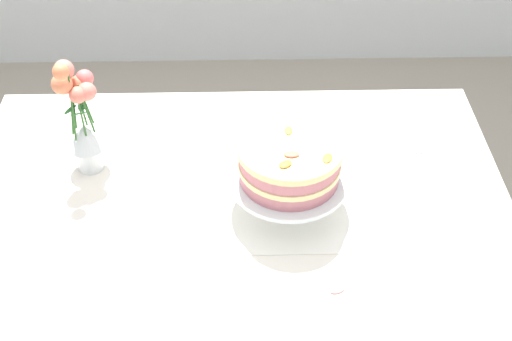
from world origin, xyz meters
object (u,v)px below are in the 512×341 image
dining_table (236,238)px  layer_cake (290,161)px  cake_stand (289,183)px  flower_vase (81,119)px

dining_table → layer_cake: size_ratio=5.64×
cake_stand → layer_cake: size_ratio=1.17×
cake_stand → layer_cake: bearing=-71.0°
layer_cake → flower_vase: (-0.52, 0.17, 0.01)m
layer_cake → flower_vase: size_ratio=0.73×
cake_stand → flower_vase: (-0.52, 0.17, 0.07)m
dining_table → flower_vase: flower_vase is taller
dining_table → cake_stand: size_ratio=4.83×
dining_table → flower_vase: size_ratio=4.09×
dining_table → cake_stand: (0.13, 0.02, 0.17)m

